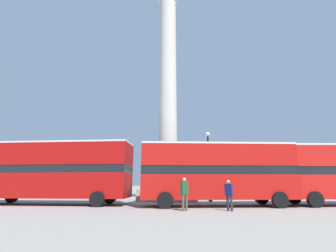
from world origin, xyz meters
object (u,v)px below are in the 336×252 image
Objects in this scene: street_lamp at (209,164)px; pedestrian_by_plinth at (229,194)px; monument_column at (168,109)px; bus_b at (54,170)px; pedestrian_near_lamp at (184,192)px; equestrian_statue at (239,181)px; bus_c at (216,171)px.

street_lamp is 3.54× the size of pedestrian_by_plinth.
monument_column reaches higher than street_lamp.
pedestrian_near_lamp is (9.59, -3.28, -1.42)m from bus_b.
pedestrian_by_plinth is at bearing -12.93° from bus_b.
bus_b is at bearing -151.11° from pedestrian_by_plinth.
pedestrian_near_lamp is (-6.77, -13.89, -0.64)m from equestrian_statue.
street_lamp is at bearing -150.98° from pedestrian_near_lamp.
monument_column is at bearing 117.03° from bus_c.
monument_column is 9.46m from bus_c.
bus_b reaches higher than pedestrian_by_plinth.
bus_b is 6.28× the size of pedestrian_near_lamp.
bus_b is 6.78× the size of pedestrian_by_plinth.
bus_c is 1.75× the size of street_lamp.
bus_c reaches higher than pedestrian_near_lamp.
equestrian_statue is (8.08, 5.44, -7.18)m from monument_column.
equestrian_statue is at bearing 116.74° from pedestrian_by_plinth.
monument_column is at bearing 153.87° from street_lamp.
equestrian_statue is at bearing 58.63° from street_lamp.
street_lamp is at bearing 17.77° from bus_b.
pedestrian_by_plinth is (3.82, -8.39, -7.92)m from monument_column.
monument_column is 13.72× the size of pedestrian_near_lamp.
pedestrian_near_lamp reaches higher than pedestrian_by_plinth.
equestrian_statue reaches higher than pedestrian_near_lamp.
equestrian_statue is (4.47, 11.23, -0.62)m from bus_c.
street_lamp is 7.35m from pedestrian_near_lamp.
pedestrian_near_lamp is 1.08× the size of pedestrian_by_plinth.
monument_column is 11.58m from pedestrian_near_lamp.
street_lamp is 6.95m from pedestrian_by_plinth.
monument_column is at bearing -131.94° from equestrian_statue.
equestrian_statue is 3.49× the size of pedestrian_by_plinth.
bus_c is 4.07m from street_lamp.
bus_c is at bearing -90.82° from street_lamp.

